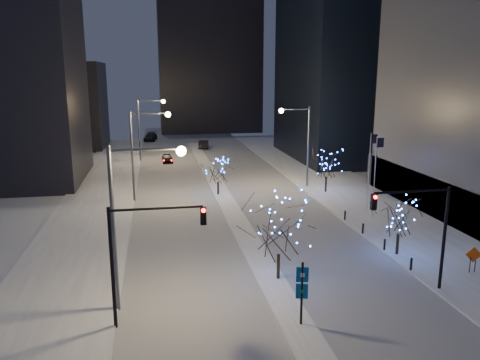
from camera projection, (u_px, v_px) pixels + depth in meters
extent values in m
plane|color=white|center=(289.00, 312.00, 27.86)|extent=(160.00, 160.00, 0.00)
cube|color=#9EA3AC|center=(215.00, 182.00, 61.44)|extent=(20.00, 130.00, 0.02)
cube|color=white|center=(220.00, 190.00, 56.63)|extent=(2.00, 80.00, 0.15)
cube|color=white|center=(373.00, 207.00, 49.64)|extent=(10.00, 90.00, 0.15)
cube|color=white|center=(89.00, 222.00, 44.60)|extent=(8.00, 90.00, 0.15)
cube|color=black|center=(55.00, 105.00, 88.73)|extent=(18.00, 16.00, 16.00)
cube|color=black|center=(209.00, 44.00, 112.52)|extent=(24.00, 14.00, 42.00)
cylinder|color=#595E66|center=(114.00, 231.00, 26.93)|extent=(0.24, 0.24, 10.00)
cylinder|color=#595E66|center=(145.00, 149.00, 26.24)|extent=(4.00, 0.16, 0.16)
sphere|color=#FFC87F|center=(181.00, 151.00, 26.62)|extent=(0.56, 0.56, 0.56)
cylinder|color=#595E66|center=(132.00, 157.00, 50.92)|extent=(0.24, 0.24, 10.00)
cylinder|color=#595E66|center=(149.00, 113.00, 50.23)|extent=(4.00, 0.16, 0.16)
sphere|color=#FFC87F|center=(168.00, 115.00, 50.61)|extent=(0.56, 0.56, 0.56)
cylinder|color=#595E66|center=(139.00, 130.00, 74.91)|extent=(0.24, 0.24, 10.00)
cylinder|color=#595E66|center=(150.00, 101.00, 74.21)|extent=(4.00, 0.16, 0.16)
sphere|color=#FFC87F|center=(163.00, 101.00, 74.59)|extent=(0.56, 0.56, 0.56)
cylinder|color=#595E66|center=(308.00, 148.00, 57.45)|extent=(0.24, 0.24, 10.00)
cylinder|color=#595E66|center=(295.00, 109.00, 56.10)|extent=(3.50, 0.16, 0.16)
sphere|color=#FFC87F|center=(281.00, 111.00, 55.83)|extent=(0.56, 0.56, 0.56)
cylinder|color=black|center=(112.00, 269.00, 25.34)|extent=(0.20, 0.20, 7.00)
cylinder|color=black|center=(157.00, 208.00, 25.05)|extent=(5.00, 0.14, 0.14)
cube|color=black|center=(203.00, 216.00, 25.60)|extent=(0.32, 0.28, 1.00)
sphere|color=#FF0C05|center=(203.00, 211.00, 25.35)|extent=(0.22, 0.22, 0.22)
cylinder|color=black|center=(444.00, 240.00, 29.87)|extent=(0.20, 0.20, 7.00)
cylinder|color=black|center=(412.00, 191.00, 28.70)|extent=(5.00, 0.14, 0.14)
cube|color=black|center=(374.00, 202.00, 28.39)|extent=(0.32, 0.28, 1.00)
sphere|color=#FF0C05|center=(375.00, 197.00, 28.14)|extent=(0.22, 0.22, 0.22)
cylinder|color=silver|center=(375.00, 178.00, 44.55)|extent=(0.10, 0.10, 8.00)
cube|color=black|center=(380.00, 143.00, 43.86)|extent=(0.70, 0.03, 0.90)
cylinder|color=silver|center=(369.00, 173.00, 47.05)|extent=(0.10, 0.10, 8.00)
cube|color=black|center=(374.00, 139.00, 46.36)|extent=(0.70, 0.03, 0.90)
cylinder|color=black|center=(411.00, 264.00, 33.34)|extent=(0.16, 0.16, 0.90)
cylinder|color=black|center=(385.00, 244.00, 37.17)|extent=(0.16, 0.16, 0.90)
cylinder|color=black|center=(363.00, 228.00, 41.01)|extent=(0.16, 0.16, 0.90)
cylinder|color=black|center=(345.00, 215.00, 44.85)|extent=(0.16, 0.16, 0.90)
imported|color=black|center=(167.00, 158.00, 74.75)|extent=(1.84, 4.15, 1.39)
imported|color=black|center=(204.00, 144.00, 88.71)|extent=(2.44, 5.07, 1.60)
imported|color=black|center=(151.00, 137.00, 99.10)|extent=(3.10, 5.96, 1.65)
cylinder|color=black|center=(278.00, 266.00, 31.90)|extent=(0.22, 0.22, 1.74)
cylinder|color=black|center=(218.00, 188.00, 54.29)|extent=(0.22, 0.22, 1.49)
cylinder|color=black|center=(397.00, 244.00, 36.26)|extent=(0.22, 0.22, 1.64)
cylinder|color=black|center=(326.00, 184.00, 55.56)|extent=(0.22, 0.22, 1.80)
cylinder|color=black|center=(302.00, 295.00, 25.85)|extent=(0.13, 0.13, 3.82)
cube|color=#0D5B98|center=(302.00, 275.00, 25.59)|extent=(0.68, 0.25, 0.87)
cube|color=#0D5B98|center=(302.00, 291.00, 25.81)|extent=(0.68, 0.25, 0.87)
cylinder|color=black|center=(470.00, 265.00, 32.89)|extent=(0.06, 0.06, 1.12)
cylinder|color=black|center=(475.00, 265.00, 32.96)|extent=(0.06, 0.06, 1.12)
cube|color=#FF5E0D|center=(474.00, 255.00, 32.76)|extent=(1.13, 0.32, 1.15)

